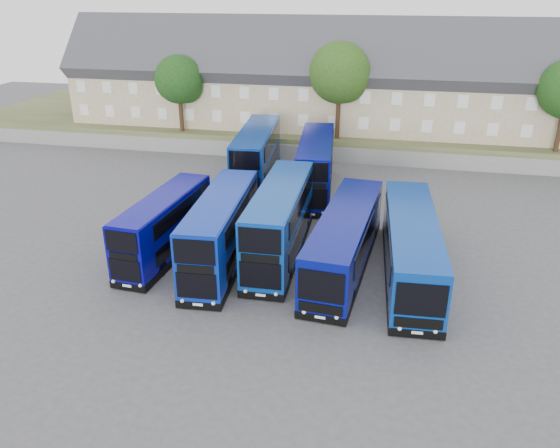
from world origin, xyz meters
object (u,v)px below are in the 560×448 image
at_px(dd_front_left, 165,228).
at_px(tree_west, 180,81).
at_px(tree_mid, 341,75).
at_px(coach_east_a, 345,241).
at_px(dd_front_mid, 221,233).

distance_m(dd_front_left, tree_west, 24.98).
bearing_deg(tree_mid, tree_west, -178.21).
relative_size(coach_east_a, tree_mid, 1.43).
relative_size(dd_front_left, dd_front_mid, 0.90).
bearing_deg(dd_front_left, dd_front_mid, -2.65).
xyz_separation_m(coach_east_a, tree_west, (-18.97, 22.53, 5.31)).
bearing_deg(dd_front_mid, tree_mid, 76.02).
height_order(tree_west, tree_mid, tree_mid).
bearing_deg(dd_front_left, tree_west, 112.45).
distance_m(coach_east_a, tree_west, 29.93).
height_order(coach_east_a, tree_west, tree_west).
distance_m(coach_east_a, tree_mid, 24.07).
relative_size(tree_west, tree_mid, 0.83).
distance_m(tree_west, tree_mid, 16.04).
bearing_deg(dd_front_mid, coach_east_a, 5.22).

